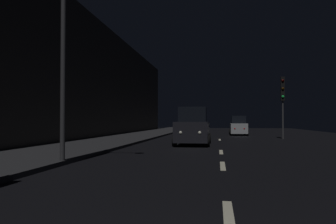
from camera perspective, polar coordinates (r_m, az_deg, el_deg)
ground at (r=26.85m, az=8.34°, el=-4.49°), size 26.92×84.00×0.02m
sidewalk_left at (r=27.76m, az=-6.86°, el=-4.22°), size 4.40×84.00×0.15m
building_facade_left at (r=25.46m, az=-14.57°, el=6.09°), size 0.80×63.00×9.49m
lane_centerline at (r=15.05m, az=8.63°, el=-6.88°), size 0.16×23.69×0.01m
traffic_light_far_right at (r=29.34m, az=18.04°, el=2.83°), size 0.33×0.47×4.91m
streetlamp_overhead at (r=12.28m, az=-14.56°, el=14.68°), size 1.70×0.44×7.32m
car_approaching_headlights at (r=21.07m, az=4.04°, el=-2.54°), size 2.06×4.45×2.24m
car_distant_taillights at (r=35.66m, az=11.30°, el=-2.29°), size 1.75×3.80×1.91m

